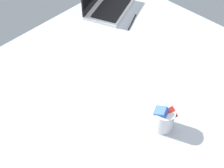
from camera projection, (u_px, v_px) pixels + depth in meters
The scene contains 4 objects.
bed_mattress at pixel (106, 108), 149.96cm from camera, with size 180.00×140.00×18.00cm, color #B7BCC6.
laptop at pixel (105, 3), 189.84cm from camera, with size 39.04×33.27×23.00cm.
snack_cup at pixel (164, 119), 127.38cm from camera, with size 9.12×9.49×14.33cm.
charger_cable at pixel (132, 22), 183.16cm from camera, with size 17.00×0.60×0.60cm, color black.
Camera 1 is at (-63.37, -64.84, 129.12)cm, focal length 46.98 mm.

